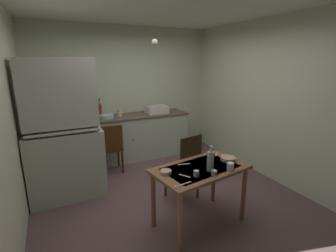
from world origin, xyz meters
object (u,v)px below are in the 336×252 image
(hutch_cabinet, at_px, (64,136))
(mug_tall, at_px, (196,173))
(dining_table, at_px, (200,176))
(sink_basin, at_px, (157,109))
(mixing_bowl_counter, at_px, (107,117))
(chair_far_side, at_px, (185,167))
(hand_pump, at_px, (100,109))
(glass_bottle, at_px, (210,161))
(chair_by_counter, at_px, (111,147))
(serving_bowl_wide, at_px, (228,159))

(hutch_cabinet, bearing_deg, mug_tall, -51.78)
(dining_table, bearing_deg, sink_basin, 78.93)
(mixing_bowl_counter, relative_size, chair_far_side, 0.26)
(hand_pump, height_order, chair_far_side, hand_pump)
(chair_far_side, height_order, mug_tall, chair_far_side)
(chair_far_side, distance_m, mug_tall, 0.82)
(sink_basin, distance_m, glass_bottle, 2.60)
(hand_pump, xyz_separation_m, glass_bottle, (0.74, -2.60, -0.20))
(hutch_cabinet, relative_size, mug_tall, 29.88)
(chair_by_counter, relative_size, mug_tall, 13.45)
(hand_pump, relative_size, glass_bottle, 1.30)
(glass_bottle, bearing_deg, sink_basin, 80.56)
(glass_bottle, bearing_deg, chair_far_side, 85.08)
(mug_tall, bearing_deg, glass_bottle, 13.95)
(sink_basin, height_order, hand_pump, hand_pump)
(hand_pump, bearing_deg, glass_bottle, -74.19)
(dining_table, height_order, glass_bottle, glass_bottle)
(hutch_cabinet, xyz_separation_m, glass_bottle, (1.46, -1.52, -0.07))
(sink_basin, relative_size, hand_pump, 1.13)
(hand_pump, relative_size, mixing_bowl_counter, 1.47)
(hutch_cabinet, distance_m, mixing_bowl_counter, 1.28)
(sink_basin, distance_m, chair_by_counter, 1.34)
(hutch_cabinet, bearing_deg, serving_bowl_wide, -36.70)
(hutch_cabinet, bearing_deg, dining_table, -44.82)
(chair_by_counter, bearing_deg, mixing_bowl_counter, 83.64)
(dining_table, height_order, chair_by_counter, chair_by_counter)
(serving_bowl_wide, relative_size, glass_bottle, 0.64)
(sink_basin, bearing_deg, hutch_cabinet, -151.29)
(serving_bowl_wide, xyz_separation_m, mug_tall, (-0.60, -0.20, 0.01))
(chair_by_counter, bearing_deg, dining_table, -71.32)
(hand_pump, relative_size, serving_bowl_wide, 2.02)
(chair_far_side, bearing_deg, serving_bowl_wide, -58.14)
(glass_bottle, bearing_deg, chair_by_counter, 108.97)
(dining_table, height_order, mug_tall, mug_tall)
(serving_bowl_wide, bearing_deg, chair_far_side, 121.86)
(sink_basin, xyz_separation_m, hand_pump, (-1.16, 0.05, 0.09))
(hutch_cabinet, distance_m, chair_far_side, 1.80)
(glass_bottle, bearing_deg, hand_pump, 105.81)
(mixing_bowl_counter, bearing_deg, dining_table, -76.12)
(chair_by_counter, height_order, serving_bowl_wide, chair_by_counter)
(glass_bottle, bearing_deg, mug_tall, -166.05)
(sink_basin, relative_size, chair_far_side, 0.44)
(hand_pump, bearing_deg, dining_table, -74.58)
(chair_by_counter, xyz_separation_m, mug_tall, (0.47, -2.08, 0.30))
(hand_pump, height_order, glass_bottle, hand_pump)
(hutch_cabinet, relative_size, hand_pump, 5.20)
(hutch_cabinet, xyz_separation_m, mixing_bowl_counter, (0.82, 0.99, -0.00))
(chair_by_counter, distance_m, glass_bottle, 2.18)
(mixing_bowl_counter, bearing_deg, glass_bottle, -75.63)
(serving_bowl_wide, bearing_deg, chair_by_counter, 119.83)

